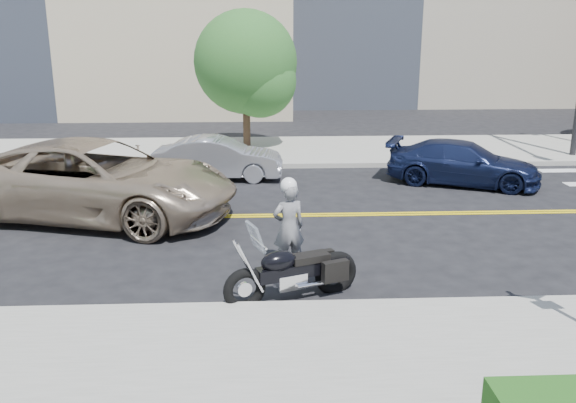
% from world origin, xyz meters
% --- Properties ---
extents(ground_plane, '(120.00, 120.00, 0.00)m').
position_xyz_m(ground_plane, '(0.00, 0.00, 0.00)').
color(ground_plane, black).
rests_on(ground_plane, ground).
extents(sidewalk_near, '(60.00, 5.00, 0.15)m').
position_xyz_m(sidewalk_near, '(0.00, -7.50, 0.07)').
color(sidewalk_near, '#9E9B91').
rests_on(sidewalk_near, ground_plane).
extents(sidewalk_far, '(60.00, 5.00, 0.15)m').
position_xyz_m(sidewalk_far, '(0.00, 7.50, 0.07)').
color(sidewalk_far, '#9E9B91').
rests_on(sidewalk_far, ground_plane).
extents(motorcyclist, '(0.69, 0.56, 1.75)m').
position_xyz_m(motorcyclist, '(-0.07, -3.37, 0.87)').
color(motorcyclist, '#9D9DA2').
rests_on(motorcyclist, ground).
extents(motorcycle, '(2.37, 1.47, 1.38)m').
position_xyz_m(motorcycle, '(-0.06, -4.60, 0.69)').
color(motorcycle, black).
rests_on(motorcycle, ground).
extents(suv, '(7.08, 4.68, 1.81)m').
position_xyz_m(suv, '(-4.37, 0.05, 0.90)').
color(suv, tan).
rests_on(suv, ground).
extents(parked_car_silver, '(3.80, 1.55, 1.23)m').
position_xyz_m(parked_car_silver, '(-1.79, 3.76, 0.61)').
color(parked_car_silver, '#9C9DA3').
rests_on(parked_car_silver, ground).
extents(parked_car_blue, '(4.55, 3.21, 1.22)m').
position_xyz_m(parked_car_blue, '(5.15, 2.80, 0.61)').
color(parked_car_blue, '#161F42').
rests_on(parked_car_blue, ground).
extents(tree_far_a, '(3.62, 3.62, 4.94)m').
position_xyz_m(tree_far_a, '(-1.05, 8.07, 3.13)').
color(tree_far_a, '#382619').
rests_on(tree_far_a, ground).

